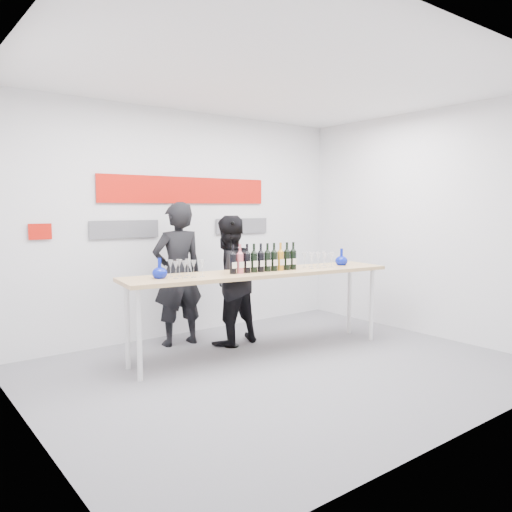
{
  "coord_description": "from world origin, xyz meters",
  "views": [
    {
      "loc": [
        -3.39,
        -3.94,
        1.72
      ],
      "look_at": [
        0.18,
        0.69,
        1.15
      ],
      "focal_mm": 35.0,
      "sensor_mm": 36.0,
      "label": 1
    }
  ],
  "objects_px": {
    "tasting_table": "(261,278)",
    "mic_stand": "(231,309)",
    "presenter_left": "(178,274)",
    "presenter_right": "(228,280)"
  },
  "relations": [
    {
      "from": "tasting_table",
      "to": "mic_stand",
      "type": "height_order",
      "value": "mic_stand"
    },
    {
      "from": "presenter_left",
      "to": "presenter_right",
      "type": "xyz_separation_m",
      "value": [
        0.51,
        -0.36,
        -0.08
      ]
    },
    {
      "from": "presenter_left",
      "to": "presenter_right",
      "type": "height_order",
      "value": "presenter_left"
    },
    {
      "from": "presenter_left",
      "to": "tasting_table",
      "type": "bearing_deg",
      "value": 125.93
    },
    {
      "from": "tasting_table",
      "to": "presenter_left",
      "type": "bearing_deg",
      "value": 129.62
    },
    {
      "from": "presenter_right",
      "to": "mic_stand",
      "type": "height_order",
      "value": "presenter_right"
    },
    {
      "from": "presenter_left",
      "to": "mic_stand",
      "type": "xyz_separation_m",
      "value": [
        0.47,
        -0.49,
        -0.42
      ]
    },
    {
      "from": "tasting_table",
      "to": "presenter_right",
      "type": "distance_m",
      "value": 0.6
    },
    {
      "from": "presenter_left",
      "to": "mic_stand",
      "type": "distance_m",
      "value": 0.8
    },
    {
      "from": "mic_stand",
      "to": "presenter_left",
      "type": "bearing_deg",
      "value": 130.54
    }
  ]
}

